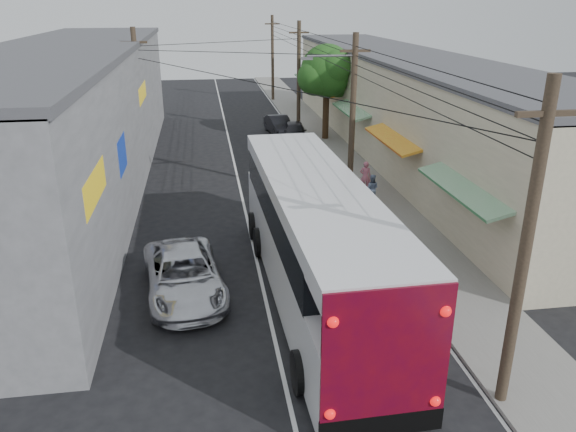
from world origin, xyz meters
The scene contains 13 objects.
ground centered at (0.00, 0.00, 0.00)m, with size 120.00×120.00×0.00m, color black.
sidewalk centered at (6.50, 20.00, 0.06)m, with size 3.00×80.00×0.12m, color slate.
building_right centered at (10.99, 22.00, 3.15)m, with size 7.09×40.00×6.25m.
building_left centered at (-8.50, 18.00, 3.65)m, with size 7.20×36.00×7.25m.
utility_poles centered at (3.13, 20.33, 4.13)m, with size 11.80×45.28×8.00m.
street_tree centered at (6.87, 26.02, 4.67)m, with size 4.40×4.00×6.60m.
coach_bus centered at (1.66, 4.12, 2.08)m, with size 3.46×13.99×4.01m.
jeepney centered at (-2.66, 4.71, 0.74)m, with size 2.46×5.34×1.48m, color silver.
parked_suv centered at (3.80, 17.31, 0.74)m, with size 2.07×5.08×1.48m, color #96969D.
parked_car_mid centered at (4.60, 26.00, 0.67)m, with size 1.59×3.95×1.35m, color #2B2A30.
parked_car_far centered at (3.80, 28.39, 0.66)m, with size 1.40×4.02×1.32m, color black.
pedestrian_near centered at (6.30, 14.06, 0.92)m, with size 0.58×0.38×1.60m, color #CB6B84.
pedestrian_far centered at (6.14, 12.40, 0.83)m, with size 0.69×0.54×1.42m, color #7B8EB3.
Camera 1 is at (-1.74, -12.44, 9.37)m, focal length 35.00 mm.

